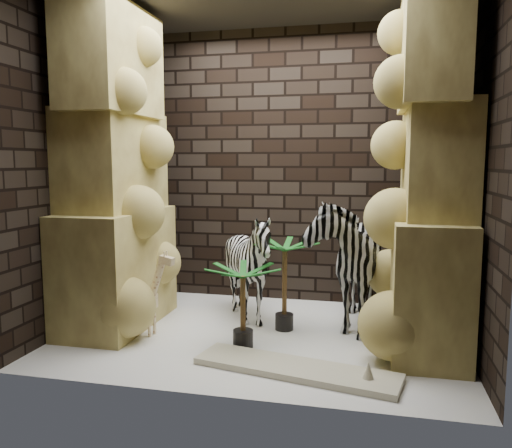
% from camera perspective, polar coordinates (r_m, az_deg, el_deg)
% --- Properties ---
extents(floor, '(3.50, 3.50, 0.00)m').
position_cam_1_polar(floor, '(4.71, 0.47, -12.31)').
color(floor, white).
rests_on(floor, ground).
extents(wall_back, '(3.50, 0.00, 3.50)m').
position_cam_1_polar(wall_back, '(5.67, 3.22, 6.41)').
color(wall_back, black).
rests_on(wall_back, ground).
extents(wall_front, '(3.50, 0.00, 3.50)m').
position_cam_1_polar(wall_front, '(3.24, -4.30, 5.94)').
color(wall_front, black).
rests_on(wall_front, ground).
extents(wall_left, '(0.00, 3.00, 3.00)m').
position_cam_1_polar(wall_left, '(5.12, -19.14, 5.97)').
color(wall_left, black).
rests_on(wall_left, ground).
extents(wall_right, '(0.00, 3.00, 3.00)m').
position_cam_1_polar(wall_right, '(4.41, 23.38, 5.67)').
color(wall_right, black).
rests_on(wall_right, ground).
extents(rock_pillar_left, '(0.68, 1.30, 3.00)m').
position_cam_1_polar(rock_pillar_left, '(4.94, -15.68, 6.07)').
color(rock_pillar_left, '#DCCE74').
rests_on(rock_pillar_left, floor).
extents(rock_pillar_right, '(0.58, 1.25, 3.00)m').
position_cam_1_polar(rock_pillar_right, '(4.37, 19.10, 5.85)').
color(rock_pillar_right, '#DCCE74').
rests_on(rock_pillar_right, floor).
extents(zebra_right, '(0.68, 1.24, 1.46)m').
position_cam_1_polar(zebra_right, '(4.94, 10.07, -2.77)').
color(zebra_right, white).
rests_on(zebra_right, floor).
extents(zebra_left, '(1.10, 1.25, 0.98)m').
position_cam_1_polar(zebra_left, '(4.96, -0.74, -5.46)').
color(zebra_left, white).
rests_on(zebra_left, floor).
extents(giraffe_toy, '(0.43, 0.20, 0.80)m').
position_cam_1_polar(giraffe_toy, '(4.73, -12.73, -7.33)').
color(giraffe_toy, beige).
rests_on(giraffe_toy, floor).
extents(palm_front, '(0.36, 0.36, 0.86)m').
position_cam_1_polar(palm_front, '(4.74, 3.22, -6.81)').
color(palm_front, '#104E18').
rests_on(palm_front, floor).
extents(palm_back, '(0.36, 0.36, 0.71)m').
position_cam_1_polar(palm_back, '(4.31, -1.48, -9.19)').
color(palm_back, '#104E18').
rests_on(palm_back, floor).
extents(surfboard, '(1.59, 0.68, 0.05)m').
position_cam_1_polar(surfboard, '(3.95, 4.46, -15.88)').
color(surfboard, beige).
rests_on(surfboard, floor).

